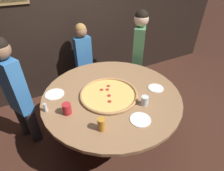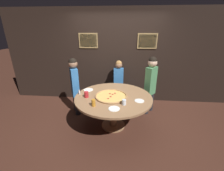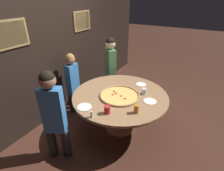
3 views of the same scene
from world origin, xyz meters
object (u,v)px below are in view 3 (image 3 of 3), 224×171
Objects in this scene: drink_cup_far_left at (136,109)px; white_plate_far_back at (141,84)px; drink_cup_front_edge at (107,110)px; drink_cup_by_shaker at (144,91)px; white_plate_near_front at (150,101)px; diner_centre_back at (110,66)px; giant_pizza at (120,95)px; diner_side_left at (53,112)px; diner_far_left at (72,80)px; dining_table at (120,101)px; condiment_shaker at (92,114)px; white_plate_right_side at (84,107)px.

drink_cup_far_left is 0.70× the size of white_plate_far_back.
drink_cup_front_edge is 0.92× the size of drink_cup_far_left.
drink_cup_front_edge is at bearing 121.86° from drink_cup_far_left.
drink_cup_far_left is at bearing -169.98° from drink_cup_by_shaker.
white_plate_near_front is at bearing -135.20° from drink_cup_by_shaker.
diner_centre_back is (0.82, 1.22, 0.08)m from white_plate_near_front.
giant_pizza is at bearing 129.74° from drink_cup_by_shaker.
giant_pizza is 3.28× the size of white_plate_near_front.
drink_cup_front_edge is at bearing -171.37° from diner_side_left.
diner_centre_back is at bearing 150.15° from diner_far_left.
dining_table is 13.48× the size of drink_cup_front_edge.
white_plate_near_front is at bearing -35.27° from drink_cup_front_edge.
giant_pizza reaches higher than dining_table.
giant_pizza is at bearing 55.67° from drink_cup_far_left.
condiment_shaker is (-0.97, 0.39, -0.00)m from drink_cup_by_shaker.
white_plate_far_back is 0.15× the size of diner_far_left.
white_plate_right_side is (-0.05, 0.38, -0.06)m from drink_cup_front_edge.
condiment_shaker reaches higher than dining_table.
drink_cup_far_left reaches higher than condiment_shaker.
condiment_shaker reaches higher than white_plate_far_back.
condiment_shaker is at bearing -28.72° from diner_centre_back.
diner_side_left is at bearing 124.63° from drink_cup_far_left.
white_plate_near_front is (0.05, -0.51, 0.13)m from dining_table.
drink_cup_front_edge is 0.55× the size of white_plate_right_side.
white_plate_near_front is at bearing -84.32° from dining_table.
giant_pizza reaches higher than white_plate_far_back.
white_plate_far_back is at bearing -17.61° from dining_table.
drink_cup_front_edge is at bearing -35.46° from condiment_shaker.
white_plate_right_side is 1.06m from diner_far_left.
drink_cup_front_edge is (-0.51, -0.07, 0.05)m from giant_pizza.
diner_far_left is 0.89× the size of diner_side_left.
drink_cup_front_edge is at bearing 144.73° from white_plate_near_front.
white_plate_near_front is 0.14× the size of diner_centre_back.
drink_cup_by_shaker is at bearing 93.56° from diner_far_left.
giant_pizza is 1.17m from diner_centre_back.
diner_side_left reaches higher than dining_table.
diner_far_left is at bearing 63.01° from drink_cup_front_edge.
drink_cup_front_edge is at bearing 60.06° from diner_far_left.
condiment_shaker is 1.74m from diner_centre_back.
drink_cup_far_left is 1.16m from diner_side_left.
drink_cup_far_left is (-0.29, -0.42, 0.05)m from giant_pizza.
drink_cup_front_edge is 0.42m from drink_cup_far_left.
drink_cup_front_edge is at bearing 175.52° from white_plate_far_back.
condiment_shaker is at bearing 50.20° from diner_far_left.
diner_far_left is (0.66, 0.83, -0.02)m from white_plate_right_side.
drink_cup_by_shaker is at bearing 44.80° from white_plate_near_front.
condiment_shaker is (-0.19, 0.13, -0.01)m from drink_cup_front_edge.
giant_pizza is 1.14m from diner_far_left.
dining_table is 0.15m from giant_pizza.
diner_side_left is at bearing 135.44° from white_plate_near_front.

